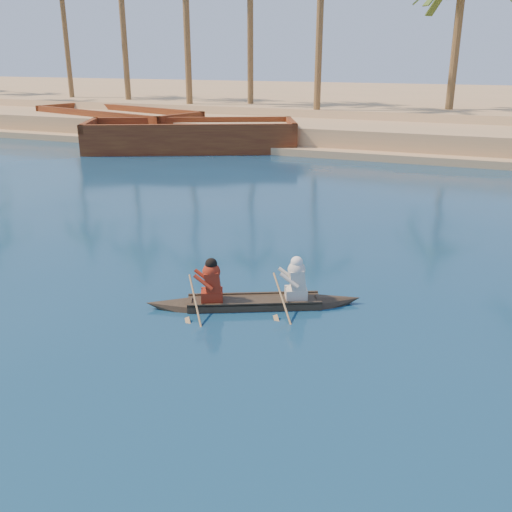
% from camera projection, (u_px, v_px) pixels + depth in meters
% --- Properties ---
extents(ground, '(160.00, 160.00, 0.00)m').
position_uv_depth(ground, '(238.00, 446.00, 7.62)').
color(ground, '#0C254D').
rests_on(ground, ground).
extents(sandy_embankment, '(150.00, 51.00, 1.50)m').
position_uv_depth(sandy_embankment, '(451.00, 109.00, 48.65)').
color(sandy_embankment, tan).
rests_on(sandy_embankment, ground).
extents(palm_grove, '(110.00, 14.00, 16.00)m').
position_uv_depth(palm_grove, '(453.00, 2.00, 35.70)').
color(palm_grove, '#2E511C').
rests_on(palm_grove, ground).
extents(shrub_cluster, '(100.00, 6.00, 2.40)m').
position_uv_depth(shrub_cluster, '(437.00, 119.00, 34.90)').
color(shrub_cluster, '#263B15').
rests_on(shrub_cluster, ground).
extents(canoe, '(4.32, 2.40, 1.24)m').
position_uv_depth(canoe, '(254.00, 296.00, 11.77)').
color(canoe, '#382B1E').
rests_on(canoe, ground).
extents(barge_left, '(12.41, 7.11, 1.96)m').
position_uv_depth(barge_left, '(117.00, 124.00, 36.59)').
color(barge_left, brown).
rests_on(barge_left, ground).
extents(barge_mid, '(11.67, 7.90, 1.85)m').
position_uv_depth(barge_mid, '(191.00, 138.00, 30.81)').
color(barge_mid, brown).
rests_on(barge_mid, ground).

